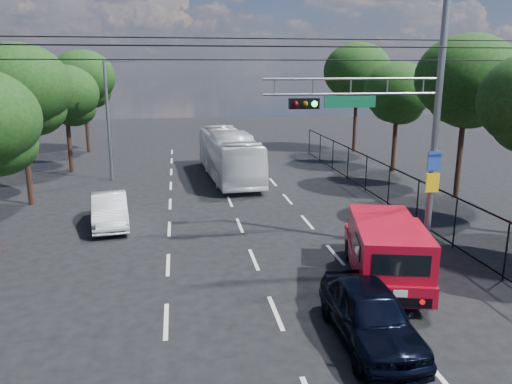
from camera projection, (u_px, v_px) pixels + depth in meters
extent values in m
cube|color=beige|center=(166.00, 321.00, 13.39)|extent=(0.12, 2.00, 0.01)
cube|color=beige|center=(168.00, 265.00, 17.22)|extent=(0.12, 2.00, 0.01)
cube|color=beige|center=(169.00, 229.00, 21.05)|extent=(0.12, 2.00, 0.01)
cube|color=beige|center=(170.00, 204.00, 24.89)|extent=(0.12, 2.00, 0.01)
cube|color=beige|center=(171.00, 186.00, 28.72)|extent=(0.12, 2.00, 0.01)
cube|color=beige|center=(171.00, 172.00, 32.55)|extent=(0.12, 2.00, 0.01)
cube|color=beige|center=(172.00, 161.00, 36.38)|extent=(0.12, 2.00, 0.01)
cube|color=beige|center=(172.00, 152.00, 40.22)|extent=(0.12, 2.00, 0.01)
cube|color=beige|center=(276.00, 313.00, 13.84)|extent=(0.12, 2.00, 0.01)
cube|color=beige|center=(254.00, 260.00, 17.67)|extent=(0.12, 2.00, 0.01)
cube|color=beige|center=(240.00, 225.00, 21.51)|extent=(0.12, 2.00, 0.01)
cube|color=beige|center=(230.00, 201.00, 25.34)|extent=(0.12, 2.00, 0.01)
cube|color=beige|center=(223.00, 184.00, 29.17)|extent=(0.12, 2.00, 0.01)
cube|color=beige|center=(217.00, 170.00, 33.01)|extent=(0.12, 2.00, 0.01)
cube|color=beige|center=(213.00, 160.00, 36.84)|extent=(0.12, 2.00, 0.01)
cube|color=beige|center=(209.00, 151.00, 40.67)|extent=(0.12, 2.00, 0.01)
cube|color=beige|center=(378.00, 305.00, 14.30)|extent=(0.12, 2.00, 0.01)
cube|color=beige|center=(335.00, 255.00, 18.13)|extent=(0.12, 2.00, 0.01)
cube|color=beige|center=(307.00, 222.00, 21.96)|extent=(0.12, 2.00, 0.01)
cube|color=beige|center=(288.00, 199.00, 25.79)|extent=(0.12, 2.00, 0.01)
cube|color=beige|center=(273.00, 182.00, 29.63)|extent=(0.12, 2.00, 0.01)
cube|color=beige|center=(262.00, 169.00, 33.46)|extent=(0.12, 2.00, 0.01)
cube|color=beige|center=(253.00, 159.00, 37.29)|extent=(0.12, 2.00, 0.01)
cube|color=beige|center=(246.00, 150.00, 41.13)|extent=(0.12, 2.00, 0.01)
cylinder|color=slate|center=(436.00, 122.00, 17.51)|extent=(0.24, 0.24, 9.50)
cylinder|color=slate|center=(354.00, 79.00, 16.67)|extent=(6.20, 0.08, 0.08)
cylinder|color=slate|center=(353.00, 94.00, 16.80)|extent=(6.20, 0.08, 0.08)
cube|color=black|center=(304.00, 104.00, 16.61)|extent=(1.00, 0.28, 0.35)
sphere|color=#3F0505|center=(296.00, 104.00, 16.42)|extent=(0.20, 0.20, 0.20)
sphere|color=#4C3805|center=(305.00, 104.00, 16.47)|extent=(0.20, 0.20, 0.20)
sphere|color=#0CE533|center=(314.00, 104.00, 16.52)|extent=(0.20, 0.20, 0.20)
cube|color=#0C5836|center=(350.00, 102.00, 16.84)|extent=(1.80, 0.05, 0.40)
cube|color=#2442A8|center=(434.00, 161.00, 17.70)|extent=(0.50, 0.04, 0.70)
cube|color=yellow|center=(432.00, 183.00, 17.89)|extent=(0.50, 0.04, 0.70)
cylinder|color=slate|center=(423.00, 86.00, 17.11)|extent=(0.05, 0.05, 0.50)
cylinder|color=slate|center=(387.00, 86.00, 16.92)|extent=(0.05, 0.05, 0.50)
cylinder|color=slate|center=(351.00, 86.00, 16.72)|extent=(0.05, 0.05, 0.50)
cylinder|color=slate|center=(313.00, 87.00, 16.52)|extent=(0.05, 0.05, 0.50)
cylinder|color=slate|center=(275.00, 87.00, 16.33)|extent=(0.05, 0.05, 0.50)
cylinder|color=slate|center=(108.00, 122.00, 29.26)|extent=(0.18, 0.18, 7.00)
cylinder|color=slate|center=(118.00, 61.00, 28.53)|extent=(1.60, 0.09, 0.09)
cube|color=slate|center=(134.00, 61.00, 28.67)|extent=(0.60, 0.22, 0.15)
cylinder|color=black|center=(264.00, 46.00, 14.01)|extent=(22.00, 0.04, 0.04)
cylinder|color=black|center=(247.00, 38.00, 17.27)|extent=(22.00, 0.04, 0.04)
cylinder|color=black|center=(242.00, 60.00, 18.88)|extent=(22.00, 0.04, 0.04)
cube|color=black|center=(409.00, 175.00, 22.19)|extent=(0.04, 34.00, 0.06)
cube|color=black|center=(406.00, 214.00, 22.62)|extent=(0.04, 34.00, 0.06)
cylinder|color=black|center=(506.00, 251.00, 15.71)|extent=(0.06, 0.06, 2.00)
cylinder|color=black|center=(455.00, 223.00, 18.58)|extent=(0.06, 0.06, 2.00)
cylinder|color=black|center=(417.00, 202.00, 21.46)|extent=(0.06, 0.06, 2.00)
cylinder|color=black|center=(389.00, 186.00, 24.33)|extent=(0.06, 0.06, 2.00)
cylinder|color=black|center=(366.00, 173.00, 27.21)|extent=(0.06, 0.06, 2.00)
cylinder|color=black|center=(348.00, 163.00, 30.08)|extent=(0.06, 0.06, 2.00)
cylinder|color=black|center=(333.00, 155.00, 32.96)|extent=(0.06, 0.06, 2.00)
cylinder|color=black|center=(320.00, 148.00, 35.83)|extent=(0.06, 0.06, 2.00)
cylinder|color=black|center=(309.00, 142.00, 38.71)|extent=(0.06, 0.06, 2.00)
cylinder|color=black|center=(460.00, 153.00, 25.59)|extent=(0.28, 0.28, 4.76)
ellipsoid|color=black|center=(467.00, 78.00, 24.69)|extent=(5.10, 5.10, 4.33)
ellipsoid|color=black|center=(469.00, 102.00, 25.32)|extent=(3.40, 3.40, 2.72)
ellipsoid|color=black|center=(461.00, 99.00, 24.69)|extent=(3.23, 3.23, 2.58)
cylinder|color=black|center=(394.00, 141.00, 32.33)|extent=(0.28, 0.28, 4.03)
ellipsoid|color=black|center=(398.00, 91.00, 31.56)|extent=(4.32, 4.32, 3.67)
ellipsoid|color=black|center=(401.00, 107.00, 32.15)|extent=(2.88, 2.88, 2.30)
ellipsoid|color=black|center=(393.00, 105.00, 31.53)|extent=(2.74, 2.74, 2.19)
cylinder|color=black|center=(355.00, 121.00, 39.92)|extent=(0.28, 0.28, 4.93)
ellipsoid|color=black|center=(357.00, 71.00, 38.98)|extent=(5.28, 5.28, 4.49)
ellipsoid|color=black|center=(360.00, 87.00, 39.62)|extent=(3.52, 3.52, 2.82)
ellipsoid|color=black|center=(353.00, 85.00, 38.99)|extent=(3.34, 3.34, 2.68)
cylinder|color=black|center=(27.00, 160.00, 24.27)|extent=(0.28, 0.28, 4.48)
ellipsoid|color=black|center=(19.00, 86.00, 23.42)|extent=(4.80, 4.80, 4.08)
ellipsoid|color=black|center=(32.00, 110.00, 24.04)|extent=(3.20, 3.20, 2.56)
ellipsoid|color=black|center=(12.00, 107.00, 23.41)|extent=(3.04, 3.04, 2.43)
cylinder|color=black|center=(69.00, 142.00, 32.07)|extent=(0.28, 0.28, 3.92)
ellipsoid|color=black|center=(65.00, 93.00, 31.32)|extent=(4.20, 4.20, 3.57)
ellipsoid|color=black|center=(74.00, 109.00, 31.90)|extent=(2.80, 2.80, 2.24)
ellipsoid|color=black|center=(60.00, 107.00, 31.28)|extent=(2.66, 2.66, 2.13)
cylinder|color=black|center=(87.00, 124.00, 39.62)|extent=(0.28, 0.28, 4.59)
ellipsoid|color=black|center=(83.00, 77.00, 38.74)|extent=(4.92, 4.92, 4.18)
ellipsoid|color=black|center=(90.00, 92.00, 39.37)|extent=(3.28, 3.28, 2.62)
ellipsoid|color=black|center=(79.00, 90.00, 38.74)|extent=(3.12, 3.12, 2.49)
cylinder|color=black|center=(350.00, 250.00, 17.56)|extent=(0.45, 0.79, 0.74)
cylinder|color=black|center=(402.00, 252.00, 17.41)|extent=(0.45, 0.79, 0.74)
cylinder|color=black|center=(360.00, 290.00, 14.38)|extent=(0.45, 0.79, 0.74)
cylinder|color=black|center=(425.00, 293.00, 14.23)|extent=(0.45, 0.79, 0.74)
cube|color=maroon|center=(384.00, 261.00, 15.83)|extent=(3.24, 5.64, 0.60)
cube|color=maroon|center=(373.00, 234.00, 18.12)|extent=(2.05, 1.04, 0.58)
cube|color=black|center=(373.00, 225.00, 18.33)|extent=(1.86, 0.85, 0.33)
cube|color=maroon|center=(379.00, 226.00, 16.82)|extent=(2.25, 2.06, 1.01)
cube|color=black|center=(383.00, 232.00, 16.04)|extent=(1.61, 0.45, 0.58)
cube|color=maroon|center=(392.00, 248.00, 14.49)|extent=(2.57, 3.11, 1.12)
cube|color=black|center=(427.00, 248.00, 14.40)|extent=(0.35, 1.25, 0.48)
cube|color=black|center=(357.00, 246.00, 14.57)|extent=(0.35, 1.25, 0.48)
cube|color=black|center=(401.00, 265.00, 13.19)|extent=(1.51, 0.42, 0.58)
cube|color=black|center=(399.00, 302.00, 13.31)|extent=(1.67, 0.49, 0.28)
cube|color=silver|center=(400.00, 294.00, 13.20)|extent=(0.37, 0.12, 0.19)
imported|color=black|center=(370.00, 315.00, 12.23)|extent=(1.80, 4.30, 1.46)
imported|color=silver|center=(229.00, 155.00, 30.53)|extent=(3.12, 10.45, 2.87)
imported|color=silver|center=(110.00, 210.00, 21.36)|extent=(1.99, 4.28, 1.36)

